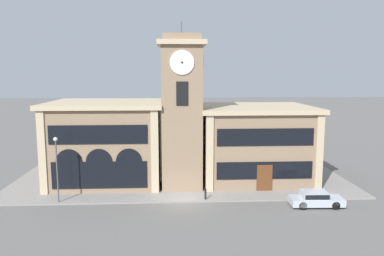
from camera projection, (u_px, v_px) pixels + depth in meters
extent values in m
plane|color=#605E5B|center=(183.00, 203.00, 33.12)|extent=(300.00, 300.00, 0.00)
cube|color=gray|center=(181.00, 179.00, 40.36)|extent=(35.10, 14.69, 0.15)
cube|color=#897056|center=(182.00, 118.00, 36.73)|extent=(3.88, 3.88, 13.98)
cube|color=tan|center=(181.00, 43.00, 35.70)|extent=(4.58, 4.58, 0.45)
cube|color=#897056|center=(181.00, 38.00, 35.62)|extent=(3.57, 3.57, 0.60)
cylinder|color=#4C4C51|center=(181.00, 28.00, 35.50)|extent=(0.10, 0.10, 1.20)
cylinder|color=silver|center=(182.00, 62.00, 34.00)|extent=(2.25, 0.10, 2.25)
cylinder|color=black|center=(182.00, 62.00, 33.93)|extent=(0.18, 0.04, 0.18)
cylinder|color=silver|center=(202.00, 63.00, 36.07)|extent=(0.10, 2.25, 2.25)
cylinder|color=black|center=(203.00, 63.00, 36.07)|extent=(0.04, 0.18, 0.18)
cube|color=black|center=(182.00, 94.00, 34.41)|extent=(1.09, 0.10, 2.20)
cube|color=#897056|center=(108.00, 143.00, 39.75)|extent=(11.09, 9.96, 8.02)
cube|color=tan|center=(107.00, 104.00, 39.15)|extent=(11.79, 10.66, 0.45)
cube|color=tan|center=(42.00, 154.00, 34.50)|extent=(0.70, 0.16, 8.02)
cube|color=tan|center=(155.00, 153.00, 35.04)|extent=(0.70, 0.16, 8.02)
cube|color=black|center=(98.00, 135.00, 34.54)|extent=(9.10, 0.10, 1.76)
cube|color=black|center=(100.00, 175.00, 35.09)|extent=(8.87, 0.10, 2.57)
cylinder|color=black|center=(69.00, 162.00, 34.75)|extent=(2.44, 0.06, 2.44)
cylinder|color=black|center=(99.00, 162.00, 34.89)|extent=(2.44, 0.06, 2.44)
cylinder|color=black|center=(129.00, 161.00, 35.04)|extent=(2.44, 0.06, 2.44)
cube|color=#897056|center=(254.00, 144.00, 40.61)|extent=(11.31, 9.96, 7.49)
cube|color=tan|center=(255.00, 108.00, 40.05)|extent=(12.01, 10.66, 0.45)
cube|color=tan|center=(210.00, 155.00, 35.35)|extent=(0.70, 0.16, 7.49)
cube|color=tan|center=(320.00, 154.00, 35.91)|extent=(0.70, 0.16, 7.49)
cube|color=black|center=(266.00, 137.00, 35.42)|extent=(9.27, 0.10, 1.65)
cube|color=#5B3319|center=(264.00, 179.00, 35.98)|extent=(1.50, 0.12, 2.70)
cube|color=black|center=(265.00, 170.00, 35.88)|extent=(9.27, 0.10, 1.68)
cube|color=#B2B7C1|center=(316.00, 201.00, 32.19)|extent=(4.55, 1.96, 0.61)
cube|color=#B2B7C1|center=(314.00, 194.00, 32.11)|extent=(2.21, 1.70, 0.54)
cube|color=black|center=(314.00, 194.00, 32.11)|extent=(2.13, 1.73, 0.41)
cylinder|color=black|center=(329.00, 199.00, 33.02)|extent=(0.72, 0.25, 0.71)
cylinder|color=black|center=(336.00, 205.00, 31.45)|extent=(0.72, 0.25, 0.71)
cylinder|color=black|center=(297.00, 199.00, 32.97)|extent=(0.72, 0.25, 0.71)
cylinder|color=black|center=(303.00, 206.00, 31.40)|extent=(0.72, 0.25, 0.71)
cylinder|color=#4C4C51|center=(57.00, 172.00, 32.50)|extent=(0.12, 0.12, 5.44)
sphere|color=silver|center=(55.00, 139.00, 32.09)|extent=(0.36, 0.36, 0.36)
cylinder|color=black|center=(205.00, 194.00, 33.57)|extent=(0.18, 0.18, 0.90)
sphere|color=black|center=(205.00, 189.00, 33.50)|extent=(0.16, 0.16, 0.16)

